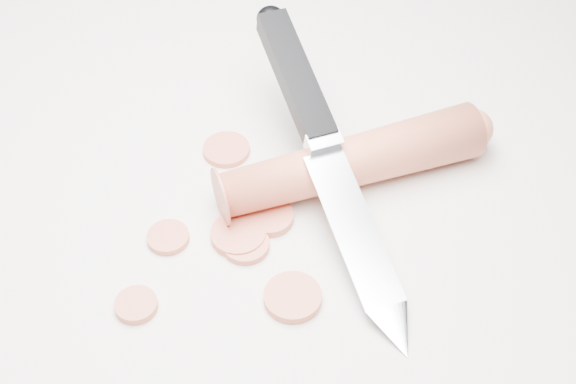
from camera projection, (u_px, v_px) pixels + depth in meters
The scene contains 10 objects.
ground at pixel (279, 209), 0.59m from camera, with size 2.40×2.40×0.00m, color silver.
carrot at pixel (351, 162), 0.59m from camera, with size 0.04×0.04×0.20m, color #CE583B.
carrot_slice_0 at pixel (238, 234), 0.57m from camera, with size 0.04×0.04×0.01m, color #C4563E.
carrot_slice_1 at pixel (168, 237), 0.57m from camera, with size 0.03×0.03×0.01m, color #C4563E.
carrot_slice_2 at pixel (293, 297), 0.53m from camera, with size 0.04×0.04×0.01m, color #C4563E.
carrot_slice_3 at pixel (136, 305), 0.53m from camera, with size 0.03×0.03×0.01m, color #C4563E.
carrot_slice_4 at pixel (269, 217), 0.58m from camera, with size 0.04×0.04×0.01m, color #C4563E.
carrot_slice_5 at pixel (226, 150), 0.62m from camera, with size 0.04×0.04×0.01m, color #C4563E.
carrot_slice_6 at pixel (246, 245), 0.56m from camera, with size 0.03×0.03×0.01m, color #C4563E.
kitchen_knife at pixel (332, 160), 0.56m from camera, with size 0.26×0.17×0.09m, color silver, non-canonical shape.
Camera 1 is at (0.24, -0.30, 0.45)m, focal length 50.00 mm.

